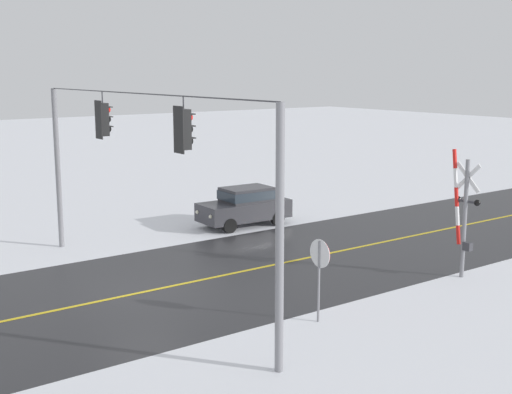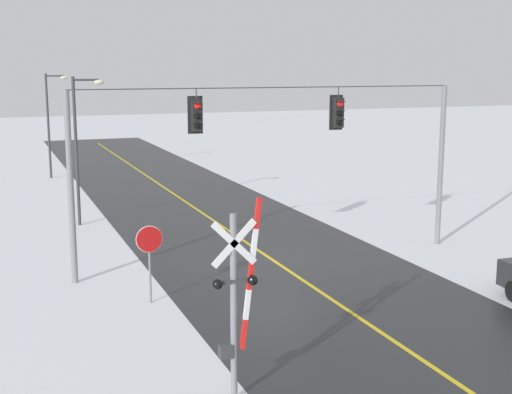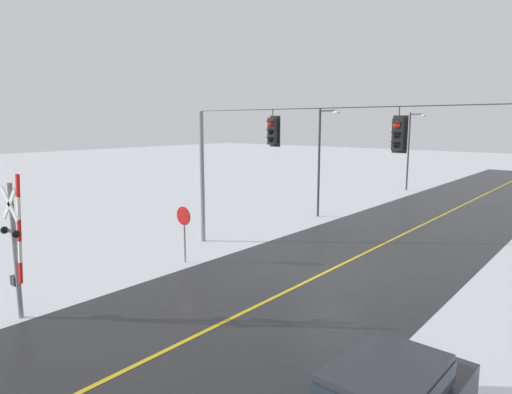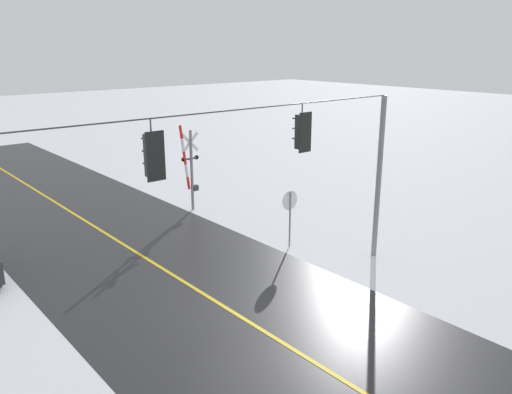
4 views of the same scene
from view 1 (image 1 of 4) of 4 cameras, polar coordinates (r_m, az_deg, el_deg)
ground_plane at (r=21.88m, az=-9.51°, el=-7.89°), size 160.00×160.00×0.00m
signal_span at (r=20.91m, az=-9.74°, el=2.62°), size 14.20×0.47×6.22m
stop_sign at (r=18.78m, az=5.36°, el=-5.43°), size 0.80×0.09×2.35m
railroad_crossing at (r=23.68m, az=17.05°, el=-1.19°), size 1.11×0.31×4.29m
parked_car_charcoal at (r=30.41m, az=-0.93°, el=-0.66°), size 1.93×4.25×1.74m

